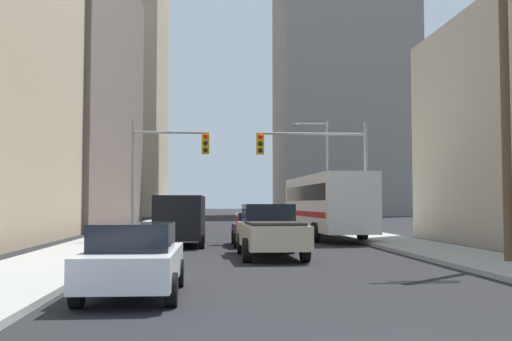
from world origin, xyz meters
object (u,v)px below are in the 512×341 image
at_px(sedan_white, 134,259).
at_px(sedan_red, 190,218).
at_px(traffic_signal_near_left, 166,160).
at_px(city_bus, 326,203).
at_px(traffic_signal_near_right, 317,159).
at_px(sedan_maroon, 254,229).
at_px(pickup_truck_beige, 270,231).
at_px(cargo_van_black, 181,217).
at_px(sedan_blue, 186,222).

distance_m(sedan_white, sedan_red, 32.74).
bearing_deg(traffic_signal_near_left, sedan_white, -88.08).
bearing_deg(city_bus, sedan_white, -112.07).
height_order(traffic_signal_near_left, traffic_signal_near_right, same).
xyz_separation_m(sedan_maroon, sedan_red, (-3.46, 18.36, 0.00)).
bearing_deg(traffic_signal_near_right, pickup_truck_beige, -111.97).
xyz_separation_m(traffic_signal_near_left, traffic_signal_near_right, (7.49, 0.00, 0.08)).
bearing_deg(sedan_red, traffic_signal_near_right, -67.14).
xyz_separation_m(pickup_truck_beige, sedan_maroon, (-0.15, 5.67, -0.16)).
bearing_deg(city_bus, pickup_truck_beige, -111.08).
bearing_deg(traffic_signal_near_left, cargo_van_black, -67.95).
bearing_deg(traffic_signal_near_left, city_bus, 19.02).
bearing_deg(city_bus, sedan_maroon, -129.93).
distance_m(sedan_white, sedan_maroon, 14.82).
height_order(cargo_van_black, traffic_signal_near_left, traffic_signal_near_left).
distance_m(city_bus, sedan_white, 21.12).
bearing_deg(traffic_signal_near_right, sedan_white, -112.66).
height_order(city_bus, pickup_truck_beige, city_bus).
height_order(sedan_white, traffic_signal_near_right, traffic_signal_near_right).
xyz_separation_m(cargo_van_black, sedan_maroon, (3.31, -0.15, -0.52)).
distance_m(sedan_red, traffic_signal_near_right, 17.82).
bearing_deg(sedan_maroon, sedan_blue, 110.07).
xyz_separation_m(city_bus, sedan_red, (-7.78, 13.20, -1.16)).
distance_m(pickup_truck_beige, sedan_maroon, 5.67).
bearing_deg(sedan_blue, traffic_signal_near_left, -96.01).
bearing_deg(sedan_white, sedan_red, 89.75).
xyz_separation_m(cargo_van_black, traffic_signal_near_right, (6.65, 2.09, 2.84)).
xyz_separation_m(cargo_van_black, traffic_signal_near_left, (-0.85, 2.09, 2.76)).
xyz_separation_m(sedan_white, traffic_signal_near_left, (-0.56, 16.62, 3.27)).
height_order(pickup_truck_beige, sedan_white, pickup_truck_beige).
bearing_deg(cargo_van_black, sedan_blue, 90.63).
xyz_separation_m(sedan_red, traffic_signal_near_right, (6.80, -16.12, 3.35)).
distance_m(pickup_truck_beige, sedan_red, 24.30).
relative_size(pickup_truck_beige, traffic_signal_near_left, 0.91).
xyz_separation_m(cargo_van_black, sedan_white, (-0.29, -14.52, -0.52)).
height_order(sedan_white, sedan_red, same).
height_order(sedan_maroon, traffic_signal_near_left, traffic_signal_near_left).
distance_m(pickup_truck_beige, sedan_blue, 15.42).
xyz_separation_m(city_bus, traffic_signal_near_left, (-8.48, -2.92, 2.12)).
xyz_separation_m(city_bus, pickup_truck_beige, (-4.17, -10.83, -1.00)).
relative_size(sedan_white, sedan_red, 1.00).
height_order(sedan_blue, traffic_signal_near_right, traffic_signal_near_right).
bearing_deg(sedan_blue, sedan_white, -90.46).
distance_m(sedan_red, traffic_signal_near_left, 16.47).
distance_m(sedan_blue, traffic_signal_near_right, 10.35).
bearing_deg(sedan_blue, cargo_van_black, -89.37).
relative_size(cargo_van_black, sedan_blue, 1.25).
xyz_separation_m(sedan_blue, traffic_signal_near_left, (-0.75, -7.09, 3.27)).
bearing_deg(traffic_signal_near_right, sedan_maroon, -146.11).
xyz_separation_m(city_bus, sedan_white, (-7.92, -19.54, -1.16)).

